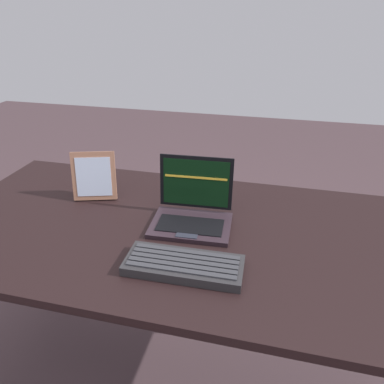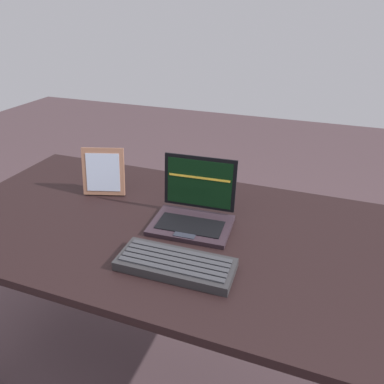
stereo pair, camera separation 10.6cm
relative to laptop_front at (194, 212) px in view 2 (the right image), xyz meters
name	(u,v)px [view 2 (the right image)]	position (x,y,z in m)	size (l,w,h in m)	color
ground_plane	(181,377)	(-0.04, -0.04, -0.79)	(8.00, 8.00, 0.00)	#4C383D
desk	(178,252)	(-0.04, -0.04, -0.14)	(1.56, 0.76, 0.74)	black
laptop_front	(194,212)	(0.00, 0.00, 0.00)	(0.26, 0.21, 0.20)	#2E2129
external_keyboard	(176,264)	(0.03, -0.23, -0.03)	(0.32, 0.13, 0.03)	#2C2B2D
photo_frame	(103,172)	(-0.38, 0.08, 0.04)	(0.16, 0.09, 0.17)	#946149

